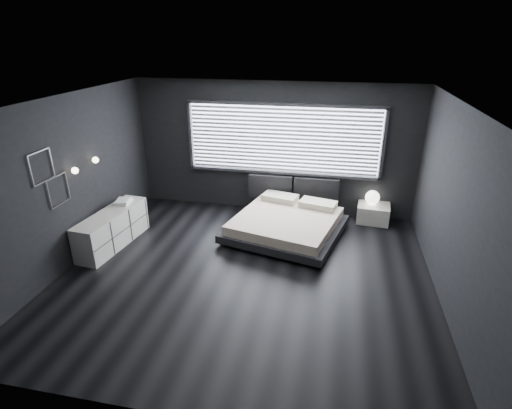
# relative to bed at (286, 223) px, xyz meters

# --- Properties ---
(room) EXTENTS (6.04, 6.00, 2.80)m
(room) POSITION_rel_bed_xyz_m (-0.47, -1.53, 1.15)
(room) COLOR black
(room) RESTS_ON ground
(window) EXTENTS (4.14, 0.09, 1.52)m
(window) POSITION_rel_bed_xyz_m (-0.27, 1.16, 1.36)
(window) COLOR white
(window) RESTS_ON ground
(headboard) EXTENTS (1.96, 0.16, 0.52)m
(headboard) POSITION_rel_bed_xyz_m (-0.01, 1.11, 0.32)
(headboard) COLOR black
(headboard) RESTS_ON ground
(sconce_near) EXTENTS (0.18, 0.11, 0.11)m
(sconce_near) POSITION_rel_bed_xyz_m (-3.35, -1.48, 1.35)
(sconce_near) COLOR silver
(sconce_near) RESTS_ON ground
(sconce_far) EXTENTS (0.18, 0.11, 0.11)m
(sconce_far) POSITION_rel_bed_xyz_m (-3.35, -0.88, 1.35)
(sconce_far) COLOR silver
(sconce_far) RESTS_ON ground
(wall_art_upper) EXTENTS (0.01, 0.48, 0.48)m
(wall_art_upper) POSITION_rel_bed_xyz_m (-3.44, -2.08, 1.60)
(wall_art_upper) COLOR #47474C
(wall_art_upper) RESTS_ON ground
(wall_art_lower) EXTENTS (0.01, 0.48, 0.48)m
(wall_art_lower) POSITION_rel_bed_xyz_m (-3.44, -1.83, 1.13)
(wall_art_lower) COLOR #47474C
(wall_art_lower) RESTS_ON ground
(bed) EXTENTS (2.45, 2.38, 0.53)m
(bed) POSITION_rel_bed_xyz_m (0.00, 0.00, 0.00)
(bed) COLOR black
(bed) RESTS_ON ground
(nightstand) EXTENTS (0.69, 0.59, 0.38)m
(nightstand) POSITION_rel_bed_xyz_m (1.71, 0.97, -0.06)
(nightstand) COLOR silver
(nightstand) RESTS_ON ground
(orb_lamp) EXTENTS (0.29, 0.29, 0.29)m
(orb_lamp) POSITION_rel_bed_xyz_m (1.66, 1.01, 0.28)
(orb_lamp) COLOR white
(orb_lamp) RESTS_ON nightstand
(dresser) EXTENTS (0.65, 1.71, 0.67)m
(dresser) POSITION_rel_bed_xyz_m (-3.12, -1.05, 0.09)
(dresser) COLOR silver
(dresser) RESTS_ON ground
(book_stack) EXTENTS (0.31, 0.39, 0.07)m
(book_stack) POSITION_rel_bed_xyz_m (-3.10, -0.60, 0.46)
(book_stack) COLOR white
(book_stack) RESTS_ON dresser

